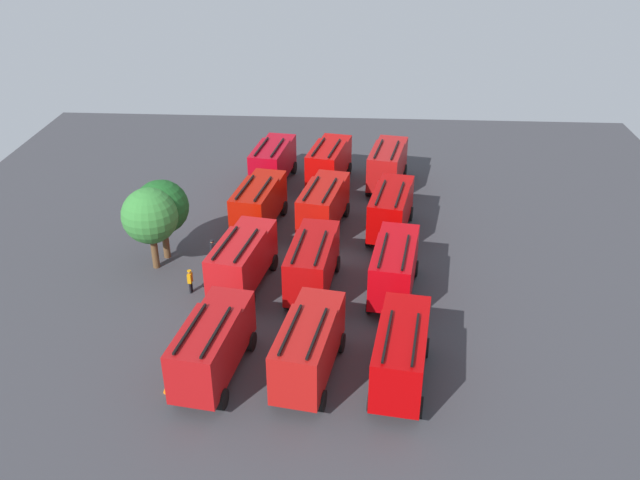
# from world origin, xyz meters

# --- Properties ---
(ground_plane) EXTENTS (62.54, 62.54, 0.00)m
(ground_plane) POSITION_xyz_m (0.00, 0.00, 0.00)
(ground_plane) COLOR #38383D
(fire_truck_0) EXTENTS (7.47, 3.56, 3.88)m
(fire_truck_0) POSITION_xyz_m (-13.17, -5.02, 2.15)
(fire_truck_0) COLOR #B30305
(fire_truck_0) RESTS_ON ground
(fire_truck_1) EXTENTS (7.48, 3.59, 3.88)m
(fire_truck_1) POSITION_xyz_m (-4.49, -4.98, 2.15)
(fire_truck_1) COLOR #BB050C
(fire_truck_1) RESTS_ON ground
(fire_truck_2) EXTENTS (7.52, 3.78, 3.88)m
(fire_truck_2) POSITION_xyz_m (3.90, -5.04, 2.15)
(fire_truck_2) COLOR #AD0404
(fire_truck_2) RESTS_ON ground
(fire_truck_3) EXTENTS (7.52, 3.78, 3.88)m
(fire_truck_3) POSITION_xyz_m (12.70, -5.03, 2.15)
(fire_truck_3) COLOR #AA1313
(fire_truck_3) RESTS_ON ground
(fire_truck_4) EXTENTS (7.51, 3.71, 3.88)m
(fire_truck_4) POSITION_xyz_m (-12.95, -0.20, 2.15)
(fire_truck_4) COLOR #AC1311
(fire_truck_4) RESTS_ON ground
(fire_truck_5) EXTENTS (7.41, 3.36, 3.88)m
(fire_truck_5) POSITION_xyz_m (-4.28, 0.22, 2.15)
(fire_truck_5) COLOR #A90909
(fire_truck_5) RESTS_ON ground
(fire_truck_6) EXTENTS (7.53, 3.82, 3.88)m
(fire_truck_6) POSITION_xyz_m (4.32, -0.01, 2.15)
(fire_truck_6) COLOR #B00E09
(fire_truck_6) RESTS_ON ground
(fire_truck_7) EXTENTS (7.53, 3.82, 3.88)m
(fire_truck_7) POSITION_xyz_m (12.82, -0.01, 2.15)
(fire_truck_7) COLOR #BC0806
(fire_truck_7) RESTS_ON ground
(fire_truck_8) EXTENTS (7.49, 3.62, 3.88)m
(fire_truck_8) POSITION_xyz_m (-13.16, 4.86, 2.15)
(fire_truck_8) COLOR #A91112
(fire_truck_8) RESTS_ON ground
(fire_truck_9) EXTENTS (7.52, 3.77, 3.88)m
(fire_truck_9) POSITION_xyz_m (-4.22, 4.73, 2.15)
(fire_truck_9) COLOR red
(fire_truck_9) RESTS_ON ground
(fire_truck_10) EXTENTS (7.49, 3.62, 3.88)m
(fire_truck_10) POSITION_xyz_m (4.27, 4.87, 2.15)
(fire_truck_10) COLOR #AD1004
(fire_truck_10) RESTS_ON ground
(fire_truck_11) EXTENTS (7.46, 3.51, 3.88)m
(fire_truck_11) POSITION_xyz_m (12.67, 4.82, 2.15)
(fire_truck_11) COLOR #AE0716
(fire_truck_11) RESTS_ON ground
(firefighter_0) EXTENTS (0.44, 0.28, 1.63)m
(firefighter_0) POSITION_xyz_m (-5.01, 8.08, 0.91)
(firefighter_0) COLOR black
(firefighter_0) RESTS_ON ground
(firefighter_1) EXTENTS (0.48, 0.42, 1.69)m
(firefighter_1) POSITION_xyz_m (-1.02, 7.43, 0.95)
(firefighter_1) COLOR black
(firefighter_1) RESTS_ON ground
(tree_0) EXTENTS (3.78, 3.78, 5.85)m
(tree_0) POSITION_xyz_m (-2.00, 11.20, 3.94)
(tree_0) COLOR brown
(tree_0) RESTS_ON ground
(tree_1) EXTENTS (3.75, 3.75, 5.81)m
(tree_1) POSITION_xyz_m (-0.58, 10.81, 3.91)
(tree_1) COLOR brown
(tree_1) RESTS_ON ground
(traffic_cone_0) EXTENTS (0.47, 0.47, 0.67)m
(traffic_cone_0) POSITION_xyz_m (-14.58, 7.12, 0.34)
(traffic_cone_0) COLOR #F2600C
(traffic_cone_0) RESTS_ON ground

